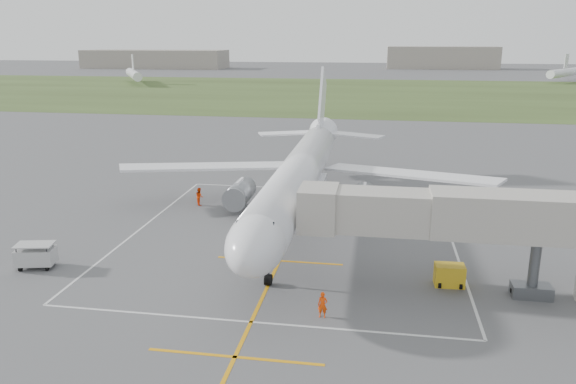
% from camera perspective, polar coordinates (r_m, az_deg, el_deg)
% --- Properties ---
extents(ground, '(700.00, 700.00, 0.00)m').
position_cam_1_polar(ground, '(53.89, 1.00, -2.99)').
color(ground, '#4E4E50').
rests_on(ground, ground).
extents(grass_strip, '(700.00, 120.00, 0.02)m').
position_cam_1_polar(grass_strip, '(181.54, 7.06, 9.96)').
color(grass_strip, '#36481F').
rests_on(grass_strip, ground).
extents(apron_markings, '(28.20, 60.00, 0.01)m').
position_cam_1_polar(apron_markings, '(48.47, -0.00, -5.14)').
color(apron_markings, orange).
rests_on(apron_markings, ground).
extents(airliner, '(38.93, 46.75, 13.52)m').
position_cam_1_polar(airliner, '(53.39, 1.14, 1.73)').
color(airliner, white).
rests_on(airliner, ground).
extents(jet_bridge, '(23.40, 5.00, 7.20)m').
position_cam_1_polar(jet_bridge, '(39.97, 20.96, -3.55)').
color(jet_bridge, '#9C988D').
rests_on(jet_bridge, ground).
extents(gpu_unit, '(2.11, 1.53, 1.55)m').
position_cam_1_polar(gpu_unit, '(41.79, 16.08, -8.14)').
color(gpu_unit, gold).
rests_on(gpu_unit, ground).
extents(baggage_cart, '(3.06, 2.21, 1.93)m').
position_cam_1_polar(baggage_cart, '(47.13, -24.26, -5.91)').
color(baggage_cart, '#B2B2B2').
rests_on(baggage_cart, ground).
extents(ramp_worker_nose, '(0.63, 0.42, 1.68)m').
position_cam_1_polar(ramp_worker_nose, '(35.96, 3.54, -11.38)').
color(ramp_worker_nose, '#FB4307').
rests_on(ramp_worker_nose, ground).
extents(ramp_worker_wing, '(1.10, 1.15, 1.87)m').
position_cam_1_polar(ramp_worker_wing, '(59.54, -8.98, -0.44)').
color(ramp_worker_wing, '#F63D07').
rests_on(ramp_worker_wing, ground).
extents(distant_hangars, '(345.00, 49.00, 12.00)m').
position_cam_1_polar(distant_hangars, '(316.88, 5.19, 13.25)').
color(distant_hangars, gray).
rests_on(distant_hangars, ground).
extents(distant_aircraft, '(183.42, 65.84, 8.85)m').
position_cam_1_polar(distant_aircraft, '(222.55, 6.73, 11.89)').
color(distant_aircraft, white).
rests_on(distant_aircraft, ground).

